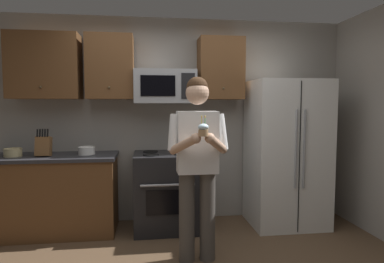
% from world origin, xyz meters
% --- Properties ---
extents(wall_back, '(4.40, 0.10, 2.60)m').
position_xyz_m(wall_back, '(0.00, 1.75, 1.30)').
color(wall_back, gray).
rests_on(wall_back, ground).
extents(oven_range, '(0.76, 0.70, 0.93)m').
position_xyz_m(oven_range, '(-0.15, 1.36, 0.46)').
color(oven_range, black).
rests_on(oven_range, ground).
extents(microwave, '(0.74, 0.41, 0.40)m').
position_xyz_m(microwave, '(-0.15, 1.48, 1.72)').
color(microwave, '#9EA0A5').
extents(refrigerator, '(0.90, 0.75, 1.80)m').
position_xyz_m(refrigerator, '(1.35, 1.32, 0.90)').
color(refrigerator, white).
rests_on(refrigerator, ground).
extents(cabinet_row_upper, '(2.78, 0.36, 0.76)m').
position_xyz_m(cabinet_row_upper, '(-0.72, 1.53, 1.95)').
color(cabinet_row_upper, brown).
extents(counter_left, '(1.44, 0.66, 0.92)m').
position_xyz_m(counter_left, '(-1.45, 1.38, 0.46)').
color(counter_left, brown).
rests_on(counter_left, ground).
extents(knife_block, '(0.16, 0.15, 0.32)m').
position_xyz_m(knife_block, '(-1.54, 1.33, 1.04)').
color(knife_block, brown).
rests_on(knife_block, counter_left).
extents(bowl_large_white, '(0.20, 0.20, 0.09)m').
position_xyz_m(bowl_large_white, '(-1.08, 1.40, 0.97)').
color(bowl_large_white, white).
rests_on(bowl_large_white, counter_left).
extents(bowl_small_colored, '(0.20, 0.20, 0.09)m').
position_xyz_m(bowl_small_colored, '(-1.88, 1.36, 0.97)').
color(bowl_small_colored, beige).
rests_on(bowl_small_colored, counter_left).
extents(person, '(0.60, 0.48, 1.76)m').
position_xyz_m(person, '(0.10, 0.47, 1.00)').
color(person, '#4C4742').
rests_on(person, ground).
extents(cupcake, '(0.09, 0.09, 0.17)m').
position_xyz_m(cupcake, '(0.10, 0.15, 1.29)').
color(cupcake, '#A87F56').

